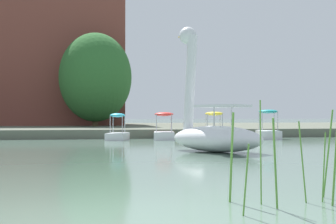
# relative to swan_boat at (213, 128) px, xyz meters

# --- Properties ---
(ground_plane) EXTENTS (527.92, 527.92, 0.00)m
(ground_plane) POSITION_rel_swan_boat_xyz_m (-3.66, -9.16, -0.77)
(ground_plane) COLOR #567060
(shore_bank_far) EXTENTS (127.43, 25.95, 0.48)m
(shore_bank_far) POSITION_rel_swan_boat_xyz_m (-3.66, 22.00, -0.53)
(shore_bank_far) COLOR #5B6051
(shore_bank_far) RESTS_ON ground_plane
(swan_boat) EXTENTS (3.30, 3.59, 4.26)m
(swan_boat) POSITION_rel_swan_boat_xyz_m (0.00, 0.00, 0.00)
(swan_boat) COLOR white
(swan_boat) RESTS_ON ground_plane
(pedal_boat_cyan) EXTENTS (1.34, 1.96, 1.33)m
(pedal_boat_cyan) POSITION_rel_swan_boat_xyz_m (-2.62, 7.96, -0.41)
(pedal_boat_cyan) COLOR white
(pedal_boat_cyan) RESTS_ON ground_plane
(pedal_boat_red) EXTENTS (1.31, 2.09, 1.39)m
(pedal_boat_red) POSITION_rel_swan_boat_xyz_m (-0.27, 7.96, -0.37)
(pedal_boat_red) COLOR white
(pedal_boat_red) RESTS_ON ground_plane
(pedal_boat_yellow) EXTENTS (1.53, 2.37, 1.42)m
(pedal_boat_yellow) POSITION_rel_swan_boat_xyz_m (2.34, 7.87, -0.35)
(pedal_boat_yellow) COLOR white
(pedal_boat_yellow) RESTS_ON ground_plane
(pedal_boat_teal) EXTENTS (1.49, 2.21, 1.53)m
(pedal_boat_teal) POSITION_rel_swan_boat_xyz_m (5.22, 7.63, -0.30)
(pedal_boat_teal) COLOR white
(pedal_boat_teal) RESTS_ON ground_plane
(tree_willow_near_path) EXTENTS (6.52, 6.75, 6.72)m
(tree_willow_near_path) POSITION_rel_swan_boat_xyz_m (-3.59, 17.85, 3.23)
(tree_willow_near_path) COLOR #4C3823
(tree_willow_near_path) RESTS_ON shore_bank_far
(reed_clump_foreground) EXTENTS (1.65, 0.96, 1.36)m
(reed_clump_foreground) POSITION_rel_swan_boat_xyz_m (-1.42, -8.57, -0.19)
(reed_clump_foreground) COLOR #568E38
(reed_clump_foreground) RESTS_ON ground_plane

